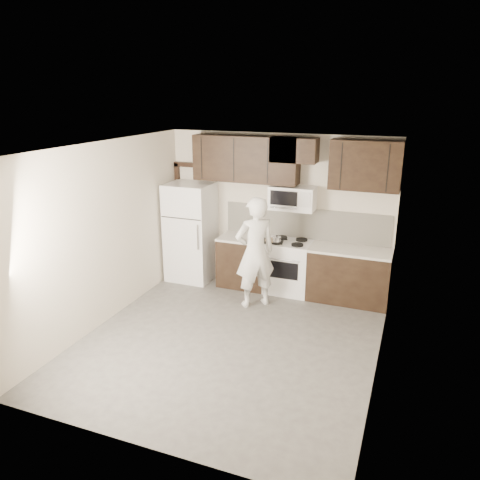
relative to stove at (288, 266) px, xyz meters
The scene contains 14 objects.
floor 2.02m from the stove, 98.80° to the right, with size 4.50×4.50×0.00m, color #4C4A47.
back_wall 0.99m from the stove, 133.94° to the left, with size 4.00×4.00×0.00m, color beige.
ceiling 2.98m from the stove, 98.80° to the right, with size 4.50×4.50×0.00m, color white.
counter_run 0.30m from the stove, ahead, with size 2.95×0.64×0.91m.
stove is the anchor object (origin of this frame).
backsplash 0.80m from the stove, 56.25° to the left, with size 2.90×0.02×0.54m, color beige.
upper_cabinets 1.83m from the stove, 124.04° to the left, with size 3.48×0.35×0.78m.
microwave 1.20m from the stove, 90.10° to the left, with size 0.76×0.42×0.40m.
refrigerator 1.90m from the stove, behind, with size 0.80×0.76×1.80m.
door_trim 2.37m from the stove, behind, with size 0.50×0.08×2.12m.
saucepan 0.56m from the stove, 140.13° to the right, with size 0.26×0.15×0.15m.
baking_tray 0.54m from the stove, 161.52° to the right, with size 0.37×0.28×0.02m, color black.
pizza 0.56m from the stove, 161.52° to the right, with size 0.25×0.25×0.02m, color tan.
person 0.93m from the stove, 116.29° to the right, with size 0.66×0.44×1.82m, color silver.
Camera 1 is at (2.24, -5.45, 3.38)m, focal length 35.00 mm.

